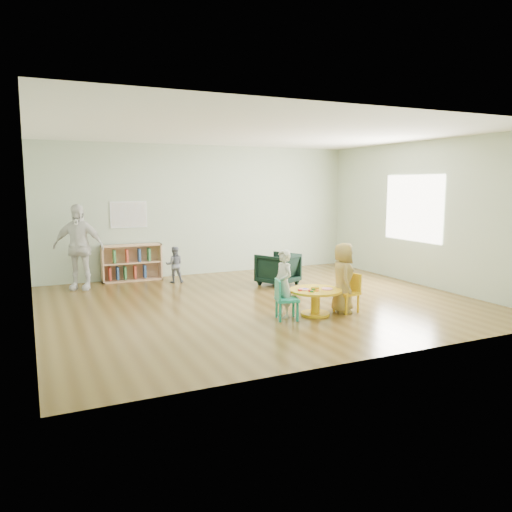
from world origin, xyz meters
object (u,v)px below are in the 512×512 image
(kid_chair_left, at_px, (284,298))
(adult_caretaker, at_px, (78,247))
(activity_table, at_px, (315,297))
(child_right, at_px, (343,278))
(armchair, at_px, (278,269))
(kid_chair_right, at_px, (349,291))
(child_left, at_px, (283,284))
(bookshelf, at_px, (131,263))
(toddler, at_px, (174,265))

(kid_chair_left, distance_m, adult_caretaker, 4.34)
(activity_table, distance_m, child_right, 0.54)
(child_right, xyz_separation_m, adult_caretaker, (-3.54, 3.50, 0.26))
(armchair, bearing_deg, kid_chair_left, 38.54)
(activity_table, xyz_separation_m, kid_chair_left, (-0.56, -0.03, 0.05))
(kid_chair_left, bearing_deg, armchair, 170.59)
(kid_chair_right, relative_size, child_right, 0.56)
(child_left, distance_m, child_right, 0.98)
(bookshelf, distance_m, child_left, 4.13)
(bookshelf, xyz_separation_m, adult_caretaker, (-1.05, -0.46, 0.44))
(toddler, bearing_deg, child_right, 130.68)
(armchair, bearing_deg, child_right, 62.39)
(activity_table, xyz_separation_m, child_left, (-0.50, 0.10, 0.23))
(adult_caretaker, bearing_deg, child_right, -21.17)
(kid_chair_right, distance_m, armchair, 2.31)
(kid_chair_right, distance_m, child_left, 1.10)
(activity_table, xyz_separation_m, kid_chair_right, (0.57, -0.04, 0.05))
(activity_table, relative_size, child_right, 0.73)
(child_right, height_order, adult_caretaker, adult_caretaker)
(kid_chair_left, xyz_separation_m, child_left, (0.05, 0.13, 0.19))
(armchair, xyz_separation_m, child_left, (-1.02, -2.18, 0.19))
(activity_table, relative_size, child_left, 0.78)
(kid_chair_right, xyz_separation_m, adult_caretaker, (-3.64, 3.51, 0.48))
(bookshelf, bearing_deg, toddler, -38.13)
(bookshelf, relative_size, child_right, 1.11)
(bookshelf, distance_m, child_right, 4.68)
(activity_table, bearing_deg, armchair, 77.05)
(child_right, distance_m, toddler, 3.79)
(child_right, bearing_deg, child_left, 107.04)
(activity_table, height_order, child_right, child_right)
(kid_chair_right, bearing_deg, kid_chair_left, 78.95)
(activity_table, distance_m, armchair, 2.33)
(kid_chair_right, bearing_deg, child_left, 72.16)
(activity_table, height_order, child_left, child_left)
(activity_table, distance_m, kid_chair_right, 0.58)
(child_left, bearing_deg, child_right, 77.56)
(adult_caretaker, bearing_deg, activity_table, -25.04)
(activity_table, xyz_separation_m, bookshelf, (-2.02, 3.93, 0.09))
(activity_table, height_order, kid_chair_right, kid_chair_right)
(child_right, bearing_deg, bookshelf, 56.37)
(bookshelf, bearing_deg, armchair, -33.20)
(bookshelf, distance_m, armchair, 3.04)
(kid_chair_right, xyz_separation_m, bookshelf, (-2.59, 3.97, 0.04))
(activity_table, relative_size, adult_caretaker, 0.49)
(kid_chair_left, relative_size, toddler, 0.82)
(toddler, bearing_deg, adult_caretaker, 9.31)
(armchair, bearing_deg, bookshelf, -59.57)
(child_right, bearing_deg, activity_table, 110.87)
(armchair, xyz_separation_m, adult_caretaker, (-3.59, 1.20, 0.49))
(toddler, distance_m, adult_caretaker, 1.86)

